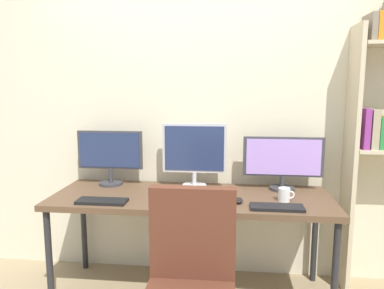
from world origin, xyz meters
name	(u,v)px	position (x,y,z in m)	size (l,w,h in m)	color
wall_back	(197,111)	(0.00, 1.02, 1.30)	(4.33, 0.10, 2.60)	beige
desk	(191,203)	(0.00, 0.60, 0.69)	(1.93, 0.68, 0.74)	brown
monitor_left	(110,154)	(-0.65, 0.81, 0.98)	(0.50, 0.18, 0.42)	#38383D
monitor_center	(194,152)	(0.00, 0.81, 1.01)	(0.48, 0.18, 0.48)	silver
monitor_right	(283,160)	(0.65, 0.81, 0.96)	(0.57, 0.18, 0.39)	#38383D
keyboard_left	(102,201)	(-0.56, 0.37, 0.75)	(0.33, 0.13, 0.02)	black
keyboard_right	(277,207)	(0.56, 0.37, 0.75)	(0.33, 0.13, 0.02)	black
computer_mouse	(238,200)	(0.33, 0.47, 0.76)	(0.06, 0.10, 0.03)	black
coffee_mug	(285,195)	(0.63, 0.53, 0.79)	(0.11, 0.08, 0.09)	white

